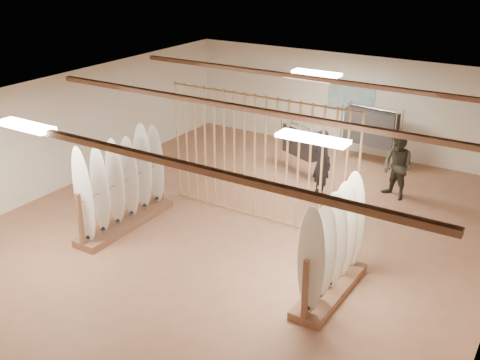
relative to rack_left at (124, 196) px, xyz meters
The scene contains 14 objects.
floor 2.58m from the rack_left, 25.09° to the left, with size 12.00×12.00×0.00m, color #A46D4F.
ceiling 3.24m from the rack_left, 25.09° to the left, with size 12.00×12.00×0.00m, color gray.
wall_back 7.43m from the rack_left, 72.33° to the left, with size 12.00×12.00×0.00m, color white.
wall_left 3.03m from the rack_left, 159.10° to the left, with size 12.00×12.00×0.00m, color white.
ceiling_slats 3.19m from the rack_left, 25.09° to the left, with size 9.50×6.12×0.10m, color brown.
light_panels 3.21m from the rack_left, 25.09° to the left, with size 1.20×0.35×0.06m, color white.
bamboo_partition 2.99m from the rack_left, 39.50° to the left, with size 4.45×0.05×2.78m.
poster 7.44m from the rack_left, 72.29° to the left, with size 1.40×0.03×0.90m, color teal.
rack_left is the anchor object (origin of this frame).
rack_right 4.77m from the rack_left, ahead, with size 0.58×2.10×2.00m.
clothing_rack_a 5.06m from the rack_left, 68.62° to the left, with size 1.19×0.77×1.34m.
clothing_rack_b 6.98m from the rack_left, 62.94° to the left, with size 1.54×0.56×1.66m.
shopper_a 4.73m from the rack_left, 52.56° to the left, with size 0.68×0.46×1.86m, color #232229.
shopper_b 6.33m from the rack_left, 45.09° to the left, with size 0.87×0.68×1.81m, color #312E25.
Camera 1 is at (5.53, -8.90, 5.67)m, focal length 42.00 mm.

